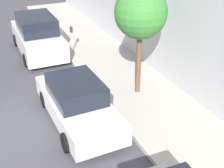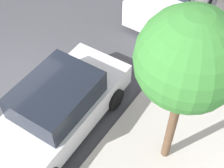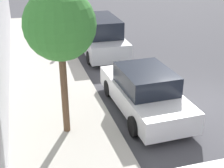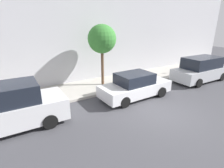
{
  "view_description": "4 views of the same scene",
  "coord_description": "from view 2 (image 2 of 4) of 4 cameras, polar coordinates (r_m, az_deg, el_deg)",
  "views": [
    {
      "loc": [
        -0.42,
        -9.01,
        6.38
      ],
      "look_at": [
        3.68,
        0.08,
        1.0
      ],
      "focal_mm": 50.0,
      "sensor_mm": 36.0,
      "label": 1
    },
    {
      "loc": [
        6.1,
        -3.37,
        7.06
      ],
      "look_at": [
        3.06,
        1.1,
        1.0
      ],
      "focal_mm": 50.0,
      "sensor_mm": 36.0,
      "label": 2
    },
    {
      "loc": [
        5.96,
        8.62,
        5.28
      ],
      "look_at": [
        3.29,
        -0.5,
        1.0
      ],
      "focal_mm": 50.0,
      "sensor_mm": 36.0,
      "label": 3
    },
    {
      "loc": [
        -5.59,
        6.26,
        4.33
      ],
      "look_at": [
        2.62,
        1.24,
        1.0
      ],
      "focal_mm": 28.0,
      "sensor_mm": 36.0,
      "label": 4
    }
  ],
  "objects": [
    {
      "name": "ground_plane",
      "position": [
        9.92,
        -18.52,
        -0.32
      ],
      "size": [
        60.0,
        60.0,
        0.0
      ],
      "primitive_type": "plane",
      "color": "#424247"
    },
    {
      "name": "parked_sedan_second",
      "position": [
        8.07,
        -10.03,
        -4.5
      ],
      "size": [
        1.92,
        4.55,
        1.54
      ],
      "color": "silver",
      "rests_on": "ground_plane"
    },
    {
      "name": "street_tree",
      "position": [
        5.52,
        13.79,
        4.2
      ],
      "size": [
        1.92,
        1.92,
        4.18
      ],
      "color": "brown",
      "rests_on": "sidewalk"
    },
    {
      "name": "parking_meter_far",
      "position": [
        11.15,
        17.86,
        12.8
      ],
      "size": [
        0.11,
        0.15,
        1.34
      ],
      "color": "#ADADB2",
      "rests_on": "sidewalk"
    }
  ]
}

